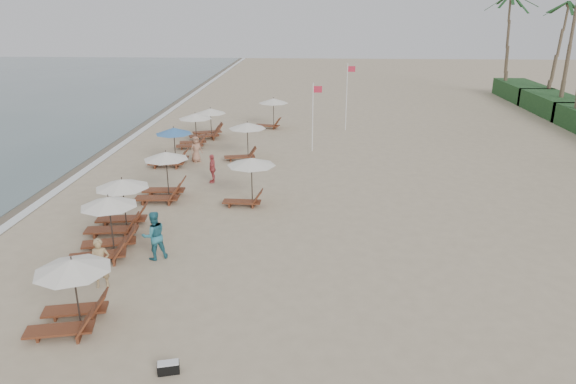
# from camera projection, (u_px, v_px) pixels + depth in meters

# --- Properties ---
(ground) EXTENTS (160.00, 160.00, 0.00)m
(ground) POSITION_uv_depth(u_px,v_px,m) (266.00, 268.00, 18.59)
(ground) COLOR tan
(ground) RESTS_ON ground
(wet_sand_band) EXTENTS (3.20, 140.00, 0.01)m
(wet_sand_band) POSITION_uv_depth(u_px,v_px,m) (53.00, 176.00, 28.62)
(wet_sand_band) COLOR #6B5E4C
(wet_sand_band) RESTS_ON ground
(foam_line) EXTENTS (0.50, 140.00, 0.02)m
(foam_line) POSITION_uv_depth(u_px,v_px,m) (77.00, 176.00, 28.56)
(foam_line) COLOR white
(foam_line) RESTS_ON ground
(lounger_station_0) EXTENTS (2.47, 2.14, 2.16)m
(lounger_station_0) POSITION_uv_depth(u_px,v_px,m) (69.00, 293.00, 14.78)
(lounger_station_0) COLOR brown
(lounger_station_0) RESTS_ON ground
(lounger_station_1) EXTENTS (2.54, 2.38, 2.30)m
(lounger_station_1) POSITION_uv_depth(u_px,v_px,m) (105.00, 229.00, 19.15)
(lounger_station_1) COLOR brown
(lounger_station_1) RESTS_ON ground
(lounger_station_2) EXTENTS (2.63, 2.15, 2.22)m
(lounger_station_2) POSITION_uv_depth(u_px,v_px,m) (118.00, 207.00, 21.34)
(lounger_station_2) COLOR brown
(lounger_station_2) RESTS_ON ground
(lounger_station_3) EXTENTS (2.55, 2.09, 2.34)m
(lounger_station_3) POSITION_uv_depth(u_px,v_px,m) (162.00, 178.00, 24.83)
(lounger_station_3) COLOR brown
(lounger_station_3) RESTS_ON ground
(lounger_station_4) EXTENTS (2.56, 2.09, 2.20)m
(lounger_station_4) POSITION_uv_depth(u_px,v_px,m) (170.00, 148.00, 30.33)
(lounger_station_4) COLOR brown
(lounger_station_4) RESTS_ON ground
(lounger_station_5) EXTENTS (2.41, 2.15, 2.24)m
(lounger_station_5) POSITION_uv_depth(u_px,v_px,m) (193.00, 129.00, 34.14)
(lounger_station_5) COLOR brown
(lounger_station_5) RESTS_ON ground
(lounger_station_6) EXTENTS (2.64, 2.55, 2.07)m
(lounger_station_6) POSITION_uv_depth(u_px,v_px,m) (207.00, 124.00, 36.72)
(lounger_station_6) COLOR brown
(lounger_station_6) RESTS_ON ground
(inland_station_0) EXTENTS (2.51, 2.24, 2.22)m
(inland_station_0) POSITION_uv_depth(u_px,v_px,m) (248.00, 174.00, 23.99)
(inland_station_0) COLOR brown
(inland_station_0) RESTS_ON ground
(inland_station_1) EXTENTS (2.60, 2.24, 2.22)m
(inland_station_1) POSITION_uv_depth(u_px,v_px,m) (244.00, 136.00, 31.26)
(inland_station_1) COLOR brown
(inland_station_1) RESTS_ON ground
(inland_station_2) EXTENTS (2.62, 2.24, 2.22)m
(inland_station_2) POSITION_uv_depth(u_px,v_px,m) (271.00, 109.00, 39.49)
(inland_station_2) COLOR brown
(inland_station_2) RESTS_ON ground
(beachgoer_near) EXTENTS (0.70, 0.55, 1.69)m
(beachgoer_near) POSITION_uv_depth(u_px,v_px,m) (100.00, 263.00, 17.06)
(beachgoer_near) COLOR #A48659
(beachgoer_near) RESTS_ON ground
(beachgoer_mid_a) EXTENTS (1.12, 1.05, 1.82)m
(beachgoer_mid_a) POSITION_uv_depth(u_px,v_px,m) (154.00, 235.00, 18.97)
(beachgoer_mid_a) COLOR teal
(beachgoer_mid_a) RESTS_ON ground
(beachgoer_far_a) EXTENTS (0.43, 0.91, 1.51)m
(beachgoer_far_a) POSITION_uv_depth(u_px,v_px,m) (212.00, 168.00, 27.37)
(beachgoer_far_a) COLOR #CB5154
(beachgoer_far_a) RESTS_ON ground
(beachgoer_far_b) EXTENTS (0.87, 0.88, 1.53)m
(beachgoer_far_b) POSITION_uv_depth(u_px,v_px,m) (196.00, 149.00, 31.05)
(beachgoer_far_b) COLOR #AC785D
(beachgoer_far_b) RESTS_ON ground
(duffel_bag) EXTENTS (0.60, 0.40, 0.30)m
(duffel_bag) POSITION_uv_depth(u_px,v_px,m) (168.00, 367.00, 13.20)
(duffel_bag) COLOR black
(duffel_bag) RESTS_ON ground
(flag_pole_near) EXTENTS (0.60, 0.08, 4.30)m
(flag_pole_near) POSITION_uv_depth(u_px,v_px,m) (313.00, 114.00, 32.83)
(flag_pole_near) COLOR silver
(flag_pole_near) RESTS_ON ground
(flag_pole_far) EXTENTS (0.60, 0.08, 4.87)m
(flag_pole_far) POSITION_uv_depth(u_px,v_px,m) (347.00, 94.00, 38.42)
(flag_pole_far) COLOR silver
(flag_pole_far) RESTS_ON ground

